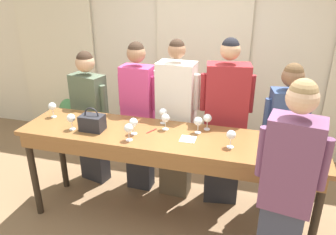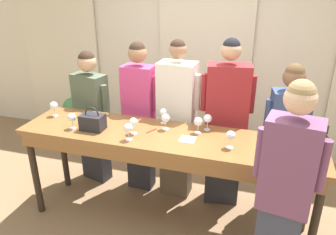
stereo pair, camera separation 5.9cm
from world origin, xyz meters
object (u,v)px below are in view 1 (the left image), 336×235
wine_glass_front_left (52,107)px  guest_striped_shirt (225,124)px  wine_glass_center_right (163,113)px  wine_glass_near_host (71,118)px  wine_glass_front_right (165,118)px  guest_cream_sweater (176,121)px  wine_bottle (323,146)px  host_pouring (286,195)px  wine_glass_front_mid (129,129)px  wine_glass_back_mid (207,118)px  wine_glass_by_bottle (198,122)px  wine_glass_center_left (231,135)px  wine_glass_back_right (133,123)px  guest_pink_top (139,116)px  tasting_bar (165,146)px  handbag (92,122)px  wine_glass_back_left (306,137)px  guest_olive_jacket (90,116)px  wine_glass_center_mid (300,129)px  potted_plant (69,117)px  guest_navy_coat (284,138)px

wine_glass_front_left → guest_striped_shirt: 1.84m
wine_glass_center_right → wine_glass_near_host: same height
wine_glass_front_right → guest_cream_sweater: bearing=89.8°
wine_bottle → host_pouring: size_ratio=0.17×
wine_glass_front_mid → guest_cream_sweater: 0.80m
wine_glass_back_mid → wine_glass_by_bottle: size_ratio=1.00×
wine_glass_center_left → wine_glass_back_right: size_ratio=1.00×
wine_glass_front_mid → wine_glass_front_right: same height
wine_glass_front_right → guest_pink_top: guest_pink_top is taller
host_pouring → tasting_bar: bearing=152.2°
handbag → wine_glass_front_right: size_ratio=1.45×
wine_glass_back_left → guest_olive_jacket: size_ratio=0.10×
wine_glass_front_left → wine_glass_front_mid: same height
wine_bottle → wine_glass_by_bottle: size_ratio=1.91×
guest_cream_sweater → wine_glass_center_right: bearing=-103.6°
wine_glass_center_mid → potted_plant: bearing=158.2°
wine_glass_back_mid → wine_glass_near_host: same height
wine_glass_back_left → wine_glass_by_bottle: size_ratio=1.00×
wine_glass_front_mid → wine_glass_center_right: 0.49m
guest_cream_sweater → guest_navy_coat: guest_cream_sweater is taller
guest_olive_jacket → guest_navy_coat: (2.20, -0.00, 0.01)m
guest_pink_top → host_pouring: (1.55, -1.12, 0.02)m
wine_glass_near_host → wine_glass_by_bottle: same height
wine_glass_front_mid → wine_glass_back_right: same height
wine_glass_by_bottle → host_pouring: host_pouring is taller
wine_glass_center_left → wine_bottle: bearing=0.9°
guest_pink_top → guest_cream_sweater: size_ratio=0.97×
wine_bottle → wine_glass_near_host: size_ratio=1.91×
wine_glass_back_right → wine_glass_near_host: size_ratio=1.00×
guest_olive_jacket → guest_striped_shirt: bearing=0.0°
guest_cream_sweater → wine_glass_center_left: bearing=-43.3°
wine_glass_by_bottle → guest_striped_shirt: guest_striped_shirt is taller
wine_glass_front_left → wine_glass_back_mid: 1.64m
wine_glass_near_host → guest_cream_sweater: guest_cream_sweater is taller
guest_pink_top → guest_striped_shirt: size_ratio=0.95×
wine_glass_back_mid → wine_glass_near_host: bearing=-164.2°
wine_glass_center_right → guest_pink_top: (-0.38, 0.28, -0.20)m
wine_glass_back_right → host_pouring: 1.48m
wine_glass_center_right → potted_plant: 2.48m
handbag → wine_glass_center_mid: handbag is taller
wine_glass_back_right → host_pouring: size_ratio=0.09×
wine_glass_front_left → host_pouring: bearing=-16.1°
wine_glass_front_mid → wine_glass_center_left: size_ratio=1.00×
wine_glass_center_left → guest_navy_coat: (0.49, 0.61, -0.26)m
handbag → wine_glass_back_mid: size_ratio=1.45×
guest_olive_jacket → guest_navy_coat: bearing=-0.0°
guest_pink_top → wine_glass_front_left: bearing=-151.2°
wine_glass_center_right → wine_glass_center_left: bearing=-25.1°
wine_bottle → wine_glass_front_mid: (-1.65, -0.13, 0.00)m
wine_bottle → wine_glass_back_right: wine_bottle is taller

